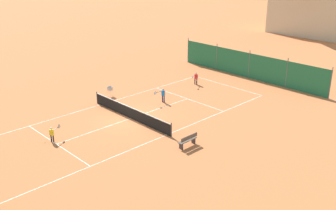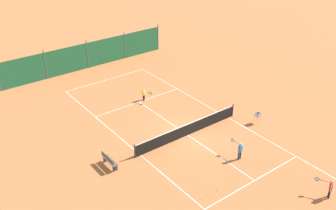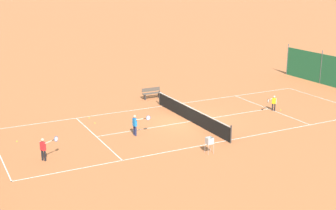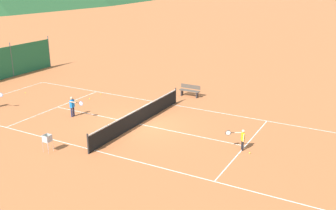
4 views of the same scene
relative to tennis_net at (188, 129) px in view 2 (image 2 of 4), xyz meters
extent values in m
plane|color=#BC6638|center=(0.00, 0.00, -0.50)|extent=(600.00, 600.00, 0.00)
cube|color=white|center=(0.00, -11.90, -0.50)|extent=(8.25, 0.05, 0.01)
cube|color=white|center=(-4.10, 0.00, -0.50)|extent=(0.05, 23.85, 0.01)
cube|color=white|center=(4.10, 0.00, -0.50)|extent=(0.05, 23.85, 0.01)
cube|color=white|center=(0.00, 6.40, -0.50)|extent=(8.20, 0.05, 0.01)
cube|color=white|center=(0.00, -6.40, -0.50)|extent=(8.20, 0.05, 0.01)
cube|color=white|center=(0.00, 0.00, -0.50)|extent=(0.05, 12.80, 0.01)
cylinder|color=#2D2D2D|center=(-4.55, 0.00, 0.03)|extent=(0.08, 0.08, 1.06)
cylinder|color=#2D2D2D|center=(4.55, 0.00, 0.03)|extent=(0.08, 0.08, 1.06)
cube|color=black|center=(0.00, 0.00, -0.04)|extent=(9.10, 0.02, 0.91)
cube|color=white|center=(0.00, 0.00, 0.43)|extent=(9.10, 0.04, 0.06)
cube|color=#236B42|center=(0.00, -15.50, 0.80)|extent=(17.20, 0.04, 2.60)
cylinder|color=#59595E|center=(-8.60, -15.50, 0.95)|extent=(0.08, 0.08, 2.90)
cylinder|color=#59595E|center=(-4.30, -15.50, 0.95)|extent=(0.08, 0.08, 2.90)
cylinder|color=#59595E|center=(0.00, -15.50, 0.95)|extent=(0.08, 0.08, 2.90)
cylinder|color=#59595E|center=(4.30, -15.50, 0.95)|extent=(0.08, 0.08, 2.90)
cylinder|color=black|center=(-0.58, -6.45, -0.25)|extent=(0.09, 0.09, 0.51)
cylinder|color=black|center=(-0.43, -6.37, -0.25)|extent=(0.09, 0.09, 0.51)
cube|color=yellow|center=(-0.50, -6.41, 0.21)|extent=(0.28, 0.24, 0.39)
sphere|color=beige|center=(-0.50, -6.41, 0.51)|extent=(0.16, 0.16, 0.16)
cylinder|color=beige|center=(-0.64, -6.49, 0.21)|extent=(0.06, 0.06, 0.39)
cylinder|color=beige|center=(-0.47, -6.16, 0.36)|extent=(0.25, 0.37, 0.06)
cylinder|color=black|center=(-0.61, -5.91, 0.36)|extent=(0.12, 0.17, 0.03)
torus|color=black|center=(-0.73, -5.71, 0.36)|extent=(0.16, 0.25, 0.28)
cylinder|color=silver|center=(-0.73, -5.71, 0.36)|extent=(0.13, 0.22, 0.25)
cylinder|color=#23284C|center=(-0.76, 4.30, -0.20)|extent=(0.11, 0.11, 0.59)
cylinder|color=#23284C|center=(-0.95, 4.28, -0.20)|extent=(0.11, 0.11, 0.59)
cube|color=blue|center=(-0.85, 4.29, 0.33)|extent=(0.30, 0.18, 0.46)
sphere|color=tan|center=(-0.85, 4.29, 0.68)|extent=(0.18, 0.18, 0.18)
cylinder|color=tan|center=(-0.67, 4.30, 0.33)|extent=(0.07, 0.07, 0.46)
cylinder|color=tan|center=(-1.02, 4.04, 0.51)|extent=(0.10, 0.46, 0.07)
cylinder|color=black|center=(-0.99, 3.71, 0.51)|extent=(0.04, 0.21, 0.03)
torus|color=#1E4CB2|center=(-0.97, 3.47, 0.51)|extent=(0.04, 0.28, 0.28)
cylinder|color=silver|center=(-0.97, 3.47, 0.51)|extent=(0.02, 0.25, 0.25)
cylinder|color=black|center=(-2.20, 10.04, -0.21)|extent=(0.10, 0.10, 0.57)
cylinder|color=black|center=(-2.35, 9.94, -0.21)|extent=(0.10, 0.10, 0.57)
cube|color=red|center=(-2.27, 9.99, 0.29)|extent=(0.32, 0.28, 0.44)
sphere|color=tan|center=(-2.27, 9.99, 0.63)|extent=(0.18, 0.18, 0.18)
cylinder|color=tan|center=(-2.13, 10.08, 0.29)|extent=(0.06, 0.06, 0.44)
cylinder|color=tan|center=(-2.30, 9.70, 0.47)|extent=(0.29, 0.41, 0.06)
cylinder|color=black|center=(-2.13, 9.43, 0.47)|extent=(0.13, 0.19, 0.03)
torus|color=#1E4CB2|center=(-2.00, 9.23, 0.47)|extent=(0.17, 0.25, 0.28)
cylinder|color=silver|center=(-2.00, 9.23, 0.47)|extent=(0.14, 0.21, 0.25)
sphere|color=#CCE033|center=(3.64, 5.66, -0.47)|extent=(0.07, 0.07, 0.07)
sphere|color=#CCE033|center=(-0.73, -6.87, -0.47)|extent=(0.07, 0.07, 0.07)
sphere|color=#CCE033|center=(2.41, 5.67, -0.47)|extent=(0.07, 0.07, 0.07)
cylinder|color=#B7B7BC|center=(-5.47, 1.73, -0.22)|extent=(0.02, 0.02, 0.55)
cylinder|color=#B7B7BC|center=(-5.13, 1.73, -0.22)|extent=(0.02, 0.02, 0.55)
cylinder|color=#B7B7BC|center=(-5.47, 2.07, -0.22)|extent=(0.02, 0.02, 0.55)
cylinder|color=#B7B7BC|center=(-5.13, 2.07, -0.22)|extent=(0.02, 0.02, 0.55)
cube|color=#B7B7BC|center=(-5.30, 1.90, 0.06)|extent=(0.34, 0.34, 0.02)
cube|color=#B7B7BC|center=(-5.30, 1.73, 0.22)|extent=(0.34, 0.02, 0.34)
cube|color=#B7B7BC|center=(-5.30, 2.07, 0.22)|extent=(0.34, 0.02, 0.34)
cube|color=#B7B7BC|center=(-5.47, 1.90, 0.22)|extent=(0.02, 0.34, 0.34)
cube|color=#B7B7BC|center=(-5.13, 1.90, 0.22)|extent=(0.02, 0.34, 0.34)
sphere|color=#CCE033|center=(-5.31, 1.85, 0.10)|extent=(0.07, 0.07, 0.07)
sphere|color=#CCE033|center=(-5.44, 1.88, 0.10)|extent=(0.07, 0.07, 0.07)
sphere|color=#CCE033|center=(-5.38, 1.90, 0.10)|extent=(0.07, 0.07, 0.07)
sphere|color=#CCE033|center=(-5.24, 2.03, 0.10)|extent=(0.07, 0.07, 0.07)
sphere|color=#CCE033|center=(-5.42, 1.96, 0.10)|extent=(0.07, 0.07, 0.07)
sphere|color=#CCE033|center=(-5.39, 1.94, 0.10)|extent=(0.07, 0.07, 0.07)
sphere|color=#CCE033|center=(-5.27, 1.91, 0.16)|extent=(0.07, 0.07, 0.07)
sphere|color=#CCE033|center=(-5.43, 1.76, 0.16)|extent=(0.07, 0.07, 0.07)
sphere|color=#CCE033|center=(-5.28, 1.87, 0.16)|extent=(0.07, 0.07, 0.07)
sphere|color=#CCE033|center=(-5.42, 1.86, 0.16)|extent=(0.07, 0.07, 0.07)
sphere|color=#CCE033|center=(-5.21, 2.00, 0.16)|extent=(0.07, 0.07, 0.07)
sphere|color=#CCE033|center=(-5.28, 1.88, 0.16)|extent=(0.07, 0.07, 0.07)
sphere|color=#CCE033|center=(-5.26, 1.82, 0.21)|extent=(0.07, 0.07, 0.07)
sphere|color=#CCE033|center=(-5.33, 1.93, 0.21)|extent=(0.07, 0.07, 0.07)
sphere|color=#CCE033|center=(-5.18, 1.87, 0.21)|extent=(0.07, 0.07, 0.07)
sphere|color=#CCE033|center=(-5.32, 1.79, 0.21)|extent=(0.07, 0.07, 0.07)
sphere|color=#CCE033|center=(-5.31, 2.03, 0.21)|extent=(0.07, 0.07, 0.07)
sphere|color=#CCE033|center=(-5.43, 1.91, 0.21)|extent=(0.07, 0.07, 0.07)
cube|color=#51473D|center=(6.30, -0.20, -0.06)|extent=(0.36, 1.50, 0.05)
cube|color=#51473D|center=(6.46, -0.20, 0.20)|extent=(0.04, 1.50, 0.28)
cube|color=#333338|center=(6.30, -0.80, -0.28)|extent=(0.32, 0.06, 0.44)
cube|color=#333338|center=(6.30, 0.40, -0.28)|extent=(0.32, 0.06, 0.44)
camera|label=1|loc=(22.39, -17.37, 11.56)|focal=42.00mm
camera|label=2|loc=(15.62, 18.20, 15.08)|focal=42.00mm
camera|label=3|loc=(-25.04, 14.54, 8.76)|focal=50.00mm
camera|label=4|loc=(-17.91, -11.75, 7.82)|focal=42.00mm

